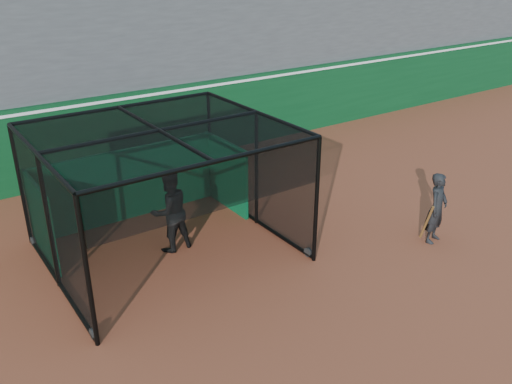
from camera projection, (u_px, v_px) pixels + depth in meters
ground at (283, 295)px, 11.12m from camera, size 120.00×120.00×0.00m
outfield_wall at (119, 131)px, 16.96m from camera, size 50.00×0.50×2.50m
grandstand at (67, 14)px, 18.49m from camera, size 50.00×7.85×8.95m
batting_cage at (164, 194)px, 12.16m from camera, size 5.16×4.66×2.96m
batter at (170, 211)px, 12.45m from camera, size 1.00×0.80×1.96m
on_deck_player at (437, 208)px, 12.85m from camera, size 0.73×0.58×1.75m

